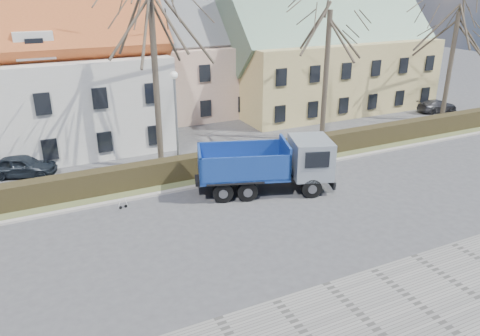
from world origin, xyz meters
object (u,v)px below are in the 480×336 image
cart_frame (119,204)px  parked_car_a (22,166)px  dump_truck (260,166)px  parked_car_b (437,106)px  streetlight (177,124)px

cart_frame → parked_car_a: 8.00m
dump_truck → parked_car_a: size_ratio=1.93×
cart_frame → parked_car_b: (29.40, 6.91, 0.23)m
streetlight → dump_truck: bearing=-54.2°
streetlight → cart_frame: streetlight is taller
streetlight → parked_car_a: streetlight is taller
cart_frame → streetlight: bearing=37.3°
dump_truck → cart_frame: dump_truck is taller
parked_car_a → parked_car_b: bearing=-68.3°
dump_truck → parked_car_b: dump_truck is taller
dump_truck → parked_car_b: size_ratio=2.04×
streetlight → parked_car_a: size_ratio=1.59×
streetlight → parked_car_b: streetlight is taller
streetlight → cart_frame: size_ratio=9.33×
dump_truck → parked_car_a: bearing=164.3°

